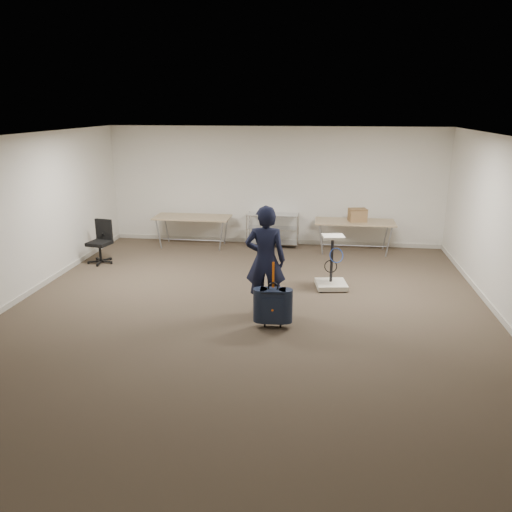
# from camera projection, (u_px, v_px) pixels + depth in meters

# --- Properties ---
(ground) EXTENTS (9.00, 9.00, 0.00)m
(ground) POSITION_uv_depth(u_px,v_px,m) (247.00, 316.00, 8.05)
(ground) COLOR #443829
(ground) RESTS_ON ground
(room_shell) EXTENTS (8.00, 9.00, 9.00)m
(room_shell) POSITION_uv_depth(u_px,v_px,m) (258.00, 284.00, 9.35)
(room_shell) COLOR white
(room_shell) RESTS_ON ground
(folding_table_left) EXTENTS (1.80, 0.75, 0.73)m
(folding_table_left) POSITION_uv_depth(u_px,v_px,m) (192.00, 219.00, 11.84)
(folding_table_left) COLOR #977A5C
(folding_table_left) RESTS_ON ground
(folding_table_right) EXTENTS (1.80, 0.75, 0.73)m
(folding_table_right) POSITION_uv_depth(u_px,v_px,m) (355.00, 223.00, 11.37)
(folding_table_right) COLOR #977A5C
(folding_table_right) RESTS_ON ground
(wire_shelf) EXTENTS (1.22, 0.47, 0.80)m
(wire_shelf) POSITION_uv_depth(u_px,v_px,m) (273.00, 228.00, 11.91)
(wire_shelf) COLOR silver
(wire_shelf) RESTS_ON ground
(person) EXTENTS (0.66, 0.45, 1.78)m
(person) POSITION_uv_depth(u_px,v_px,m) (265.00, 260.00, 7.94)
(person) COLOR black
(person) RESTS_ON ground
(suitcase) EXTENTS (0.39, 0.24, 1.04)m
(suitcase) POSITION_uv_depth(u_px,v_px,m) (273.00, 306.00, 7.53)
(suitcase) COLOR black
(suitcase) RESTS_ON ground
(office_chair) EXTENTS (0.56, 0.56, 0.92)m
(office_chair) POSITION_uv_depth(u_px,v_px,m) (101.00, 250.00, 10.72)
(office_chair) COLOR black
(office_chair) RESTS_ON ground
(equipment_cart) EXTENTS (0.62, 0.62, 1.01)m
(equipment_cart) POSITION_uv_depth(u_px,v_px,m) (332.00, 274.00, 9.20)
(equipment_cart) COLOR beige
(equipment_cart) RESTS_ON ground
(cardboard_box) EXTENTS (0.44, 0.36, 0.29)m
(cardboard_box) POSITION_uv_depth(u_px,v_px,m) (358.00, 215.00, 11.30)
(cardboard_box) COLOR olive
(cardboard_box) RESTS_ON folding_table_right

